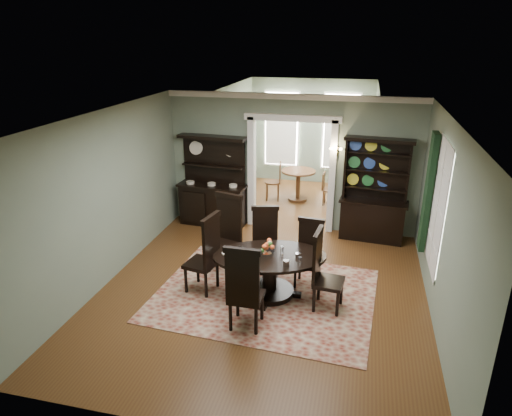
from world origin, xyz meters
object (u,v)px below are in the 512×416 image
(welsh_dresser, at_px, (374,204))
(parlor_table, at_px, (298,181))
(dining_table, at_px, (270,267))
(sideboard, at_px, (213,194))

(welsh_dresser, relative_size, parlor_table, 2.46)
(dining_table, relative_size, parlor_table, 2.39)
(sideboard, relative_size, welsh_dresser, 0.94)
(dining_table, bearing_deg, welsh_dresser, 43.78)
(dining_table, height_order, welsh_dresser, welsh_dresser)
(dining_table, distance_m, sideboard, 3.34)
(dining_table, bearing_deg, sideboard, 109.78)
(dining_table, distance_m, parlor_table, 4.77)
(dining_table, height_order, parlor_table, parlor_table)
(sideboard, xyz_separation_m, welsh_dresser, (3.57, 0.00, 0.08))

